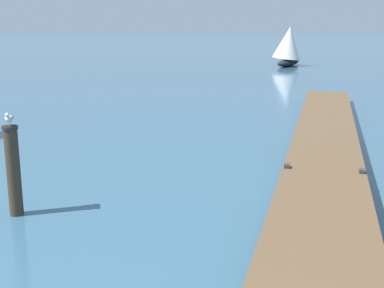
{
  "coord_description": "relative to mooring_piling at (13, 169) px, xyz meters",
  "views": [
    {
      "loc": [
        3.55,
        -1.93,
        3.6
      ],
      "look_at": [
        1.96,
        7.2,
        1.4
      ],
      "focal_mm": 47.72,
      "sensor_mm": 36.0,
      "label": 1
    }
  ],
  "objects": [
    {
      "name": "floating_dock",
      "position": [
        6.26,
        6.48,
        -0.55
      ],
      "size": [
        3.47,
        19.89,
        0.53
      ],
      "color": "brown",
      "rests_on": "ground"
    },
    {
      "name": "mooring_piling",
      "position": [
        0.0,
        0.0,
        0.0
      ],
      "size": [
        0.3,
        0.3,
        1.75
      ],
      "color": "#3D3023",
      "rests_on": "ground"
    },
    {
      "name": "perched_seagull",
      "position": [
        -0.0,
        0.01,
        0.98
      ],
      "size": [
        0.21,
        0.37,
        0.27
      ],
      "color": "gold",
      "rests_on": "mooring_piling"
    },
    {
      "name": "distant_sailboat",
      "position": [
        5.39,
        36.23,
        0.79
      ],
      "size": [
        3.26,
        4.86,
        3.69
      ],
      "color": "black",
      "rests_on": "ground"
    }
  ]
}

